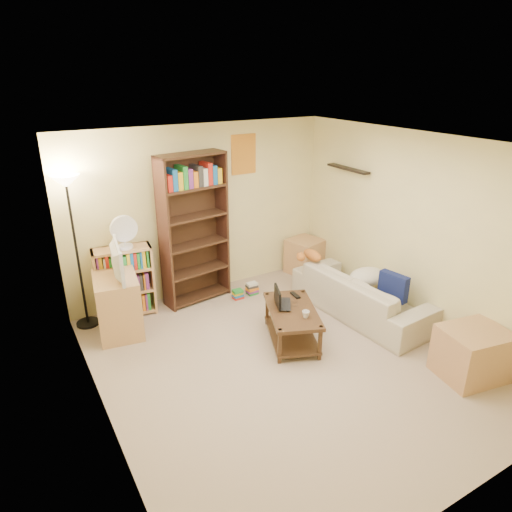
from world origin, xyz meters
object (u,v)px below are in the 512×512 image
object	(u,v)px
tabby_cat	(310,255)
television	(112,261)
laptop	(289,305)
short_bookshelf	(125,282)
floor_lamp	(70,208)
side_table	(305,256)
mug	(306,314)
tv_stand	(118,305)
tall_bookshelf	(194,226)
desk_fan	(124,232)
end_cabinet	(472,353)
sofa	(361,294)
coffee_table	(292,320)

from	to	relation	value
tabby_cat	television	distance (m)	2.75
laptop	short_bookshelf	xyz separation A→B (m)	(-1.60, 1.62, 0.03)
floor_lamp	side_table	distance (m)	3.76
mug	tv_stand	world-z (taller)	tv_stand
tv_stand	tall_bookshelf	size ratio (longest dim) A/B	0.36
mug	side_table	size ratio (longest dim) A/B	0.22
tv_stand	desk_fan	size ratio (longest dim) A/B	1.72
television	floor_lamp	distance (m)	0.81
laptop	short_bookshelf	world-z (taller)	short_bookshelf
end_cabinet	short_bookshelf	bearing A→B (deg)	131.29
sofa	coffee_table	size ratio (longest dim) A/B	1.82
sofa	laptop	world-z (taller)	sofa
tall_bookshelf	short_bookshelf	xyz separation A→B (m)	(-1.03, 0.06, -0.64)
sofa	tall_bookshelf	size ratio (longest dim) A/B	0.97
coffee_table	tv_stand	bearing A→B (deg)	166.41
tabby_cat	tv_stand	size ratio (longest dim) A/B	0.60
sofa	mug	bearing A→B (deg)	101.74
sofa	tall_bookshelf	xyz separation A→B (m)	(-1.77, 1.56, 0.84)
mug	short_bookshelf	bearing A→B (deg)	129.22
tabby_cat	desk_fan	size ratio (longest dim) A/B	1.03
tall_bookshelf	floor_lamp	size ratio (longest dim) A/B	1.06
desk_fan	tabby_cat	bearing A→B (deg)	-18.56
floor_lamp	tv_stand	bearing A→B (deg)	-51.11
tall_bookshelf	end_cabinet	world-z (taller)	tall_bookshelf
short_bookshelf	tv_stand	bearing A→B (deg)	-110.02
side_table	television	bearing A→B (deg)	-174.02
tv_stand	tall_bookshelf	distance (m)	1.49
tabby_cat	desk_fan	bearing A→B (deg)	161.44
mug	end_cabinet	bearing A→B (deg)	-45.89
short_bookshelf	side_table	world-z (taller)	short_bookshelf
tv_stand	floor_lamp	distance (m)	1.33
short_bookshelf	side_table	size ratio (longest dim) A/B	1.70
tall_bookshelf	side_table	xyz separation A→B (m)	(1.94, -0.02, -0.85)
sofa	tabby_cat	world-z (taller)	tabby_cat
tall_bookshelf	desk_fan	world-z (taller)	tall_bookshelf
short_bookshelf	mug	bearing A→B (deg)	-43.36
tabby_cat	short_bookshelf	size ratio (longest dim) A/B	0.48
end_cabinet	desk_fan	bearing A→B (deg)	131.15
desk_fan	end_cabinet	xyz separation A→B (m)	(2.84, -3.25, -0.93)
desk_fan	side_table	xyz separation A→B (m)	(2.92, -0.03, -0.93)
short_bookshelf	end_cabinet	bearing A→B (deg)	-41.29
tv_stand	end_cabinet	distance (m)	4.25
mug	coffee_table	bearing A→B (deg)	94.53
desk_fan	floor_lamp	size ratio (longest dim) A/B	0.22
floor_lamp	desk_fan	bearing A→B (deg)	-4.40
tall_bookshelf	desk_fan	distance (m)	0.98
tv_stand	side_table	bearing A→B (deg)	14.76
laptop	tall_bookshelf	distance (m)	1.79
television	end_cabinet	xyz separation A→B (m)	(3.11, -2.89, -0.72)
laptop	tv_stand	size ratio (longest dim) A/B	0.53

